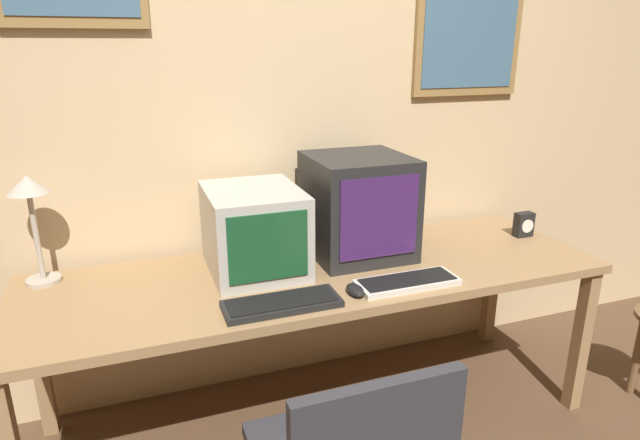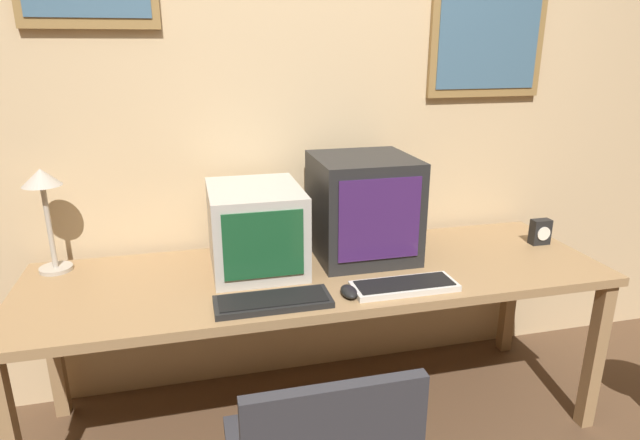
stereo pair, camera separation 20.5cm
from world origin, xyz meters
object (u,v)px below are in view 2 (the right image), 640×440
object	(u,v)px
keyboard_main	(273,301)
desk_clock	(540,232)
monitor_right	(363,207)
mouse_near_keyboard	(349,292)
monitor_left	(256,228)
keyboard_side	(404,286)
desk_lamp	(44,195)

from	to	relation	value
keyboard_main	desk_clock	xyz separation A→B (m)	(1.26, 0.30, 0.04)
monitor_right	mouse_near_keyboard	distance (m)	0.45
monitor_left	keyboard_side	bearing A→B (deg)	-34.69
keyboard_main	keyboard_side	world-z (taller)	same
keyboard_side	desk_lamp	world-z (taller)	desk_lamp
monitor_right	desk_clock	xyz separation A→B (m)	(0.82, -0.07, -0.15)
mouse_near_keyboard	desk_clock	size ratio (longest dim) A/B	0.90
monitor_right	mouse_near_keyboard	size ratio (longest dim) A/B	4.12
monitor_left	keyboard_side	xyz separation A→B (m)	(0.49, -0.34, -0.15)
monitor_right	keyboard_side	distance (m)	0.42
monitor_left	mouse_near_keyboard	distance (m)	0.47
monitor_right	keyboard_side	bearing A→B (deg)	-83.11
monitor_left	keyboard_main	size ratio (longest dim) A/B	1.09
keyboard_side	monitor_left	bearing A→B (deg)	145.31
mouse_near_keyboard	desk_lamp	bearing A→B (deg)	154.81
monitor_right	mouse_near_keyboard	xyz separation A→B (m)	(-0.17, -0.37, -0.19)
mouse_near_keyboard	desk_lamp	size ratio (longest dim) A/B	0.25
monitor_right	desk_lamp	xyz separation A→B (m)	(-1.23, 0.13, 0.10)
keyboard_main	desk_clock	size ratio (longest dim) A/B	3.54
desk_lamp	mouse_near_keyboard	bearing A→B (deg)	-25.19
monitor_left	desk_clock	distance (m)	1.27
keyboard_main	keyboard_side	bearing A→B (deg)	0.80
keyboard_main	desk_lamp	distance (m)	0.98
desk_lamp	monitor_right	bearing A→B (deg)	-6.05
desk_clock	monitor_right	bearing A→B (deg)	174.93
keyboard_side	mouse_near_keyboard	xyz separation A→B (m)	(-0.21, -0.00, 0.00)
keyboard_side	desk_clock	distance (m)	0.83
mouse_near_keyboard	desk_clock	xyz separation A→B (m)	(0.99, 0.30, 0.04)
desk_lamp	keyboard_side	bearing A→B (deg)	-21.20
keyboard_side	desk_clock	size ratio (longest dim) A/B	3.41
keyboard_side	desk_clock	world-z (taller)	desk_clock
monitor_left	monitor_right	distance (m)	0.45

